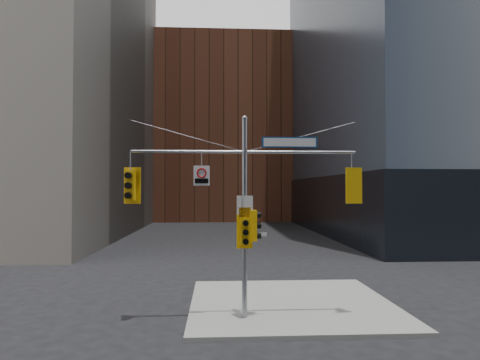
{
  "coord_description": "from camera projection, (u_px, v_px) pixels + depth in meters",
  "views": [
    {
      "loc": [
        -1.0,
        -13.16,
        4.65
      ],
      "look_at": [
        -0.16,
        2.0,
        5.0
      ],
      "focal_mm": 32.0,
      "sensor_mm": 36.0,
      "label": 1
    }
  ],
  "objects": [
    {
      "name": "ground",
      "position": [
        249.0,
        341.0,
        13.08
      ],
      "size": [
        160.0,
        160.0,
        0.0
      ],
      "primitive_type": "plane",
      "color": "black",
      "rests_on": "ground"
    },
    {
      "name": "signal_assembly",
      "position": [
        245.0,
        196.0,
        15.17
      ],
      "size": [
        8.0,
        0.8,
        7.3
      ],
      "color": "gray",
      "rests_on": "ground"
    },
    {
      "name": "brick_midrise",
      "position": [
        223.0,
        134.0,
        71.3
      ],
      "size": [
        26.0,
        20.0,
        28.0
      ],
      "primitive_type": "cube",
      "color": "brown",
      "rests_on": "ground"
    },
    {
      "name": "traffic_light_east_arm",
      "position": [
        352.0,
        186.0,
        15.39
      ],
      "size": [
        0.61,
        0.53,
        1.29
      ],
      "rotation": [
        0.0,
        0.0,
        3.28
      ],
      "color": "#F1AF0C",
      "rests_on": "ground"
    },
    {
      "name": "street_blade_ew",
      "position": [
        257.0,
        234.0,
        15.17
      ],
      "size": [
        0.68,
        0.05,
        0.14
      ],
      "rotation": [
        0.0,
        0.0,
        -0.03
      ],
      "color": "silver",
      "rests_on": "ground"
    },
    {
      "name": "street_blade_ns",
      "position": [
        244.0,
        240.0,
        15.59
      ],
      "size": [
        0.09,
        0.78,
        0.16
      ],
      "rotation": [
        0.0,
        0.0,
        -0.08
      ],
      "color": "#145926",
      "rests_on": "ground"
    },
    {
      "name": "regulatory_sign_pole",
      "position": [
        245.0,
        207.0,
        15.05
      ],
      "size": [
        0.57,
        0.05,
        0.75
      ],
      "rotation": [
        0.0,
        0.0,
        0.01
      ],
      "color": "silver",
      "rests_on": "ground"
    },
    {
      "name": "traffic_light_west_arm",
      "position": [
        130.0,
        185.0,
        14.97
      ],
      "size": [
        0.61,
        0.55,
        1.29
      ],
      "rotation": [
        0.0,
        0.0,
        -0.2
      ],
      "color": "#F1AF0C",
      "rests_on": "ground"
    },
    {
      "name": "regulatory_sign_arm",
      "position": [
        202.0,
        175.0,
        15.09
      ],
      "size": [
        0.57,
        0.07,
        0.71
      ],
      "rotation": [
        0.0,
        0.0,
        -0.02
      ],
      "color": "silver",
      "rests_on": "ground"
    },
    {
      "name": "street_sign_blade",
      "position": [
        290.0,
        142.0,
        15.31
      ],
      "size": [
        2.0,
        0.06,
        0.39
      ],
      "rotation": [
        0.0,
        0.0,
        -0.0
      ],
      "color": "navy",
      "rests_on": "ground"
    },
    {
      "name": "sidewalk_corner",
      "position": [
        291.0,
        303.0,
        17.19
      ],
      "size": [
        8.0,
        8.0,
        0.15
      ],
      "primitive_type": "cube",
      "color": "gray",
      "rests_on": "ground"
    },
    {
      "name": "traffic_light_pole_front",
      "position": [
        245.0,
        232.0,
        14.88
      ],
      "size": [
        0.57,
        0.45,
        1.19
      ],
      "rotation": [
        0.0,
        0.0,
        0.04
      ],
      "color": "#F1AF0C",
      "rests_on": "ground"
    },
    {
      "name": "traffic_light_pole_side",
      "position": [
        254.0,
        226.0,
        15.18
      ],
      "size": [
        0.46,
        0.39,
        1.1
      ],
      "rotation": [
        0.0,
        0.0,
        1.73
      ],
      "color": "#F1AF0C",
      "rests_on": "ground"
    }
  ]
}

